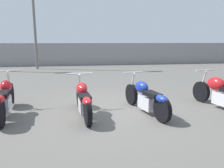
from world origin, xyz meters
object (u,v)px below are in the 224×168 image
at_px(motorcycle_slot_2, 83,99).
at_px(motorcycle_slot_3, 146,97).
at_px(motorcycle_slot_1, 6,99).
at_px(motorcycle_slot_4, 221,93).

relative_size(motorcycle_slot_2, motorcycle_slot_3, 0.96).
xyz_separation_m(motorcycle_slot_1, motorcycle_slot_4, (5.42, -0.18, 0.01)).
relative_size(motorcycle_slot_3, motorcycle_slot_4, 1.05).
xyz_separation_m(motorcycle_slot_3, motorcycle_slot_4, (2.06, 0.05, 0.03)).
distance_m(motorcycle_slot_1, motorcycle_slot_3, 3.37).
bearing_deg(motorcycle_slot_1, motorcycle_slot_3, -12.67).
bearing_deg(motorcycle_slot_3, motorcycle_slot_4, -11.75).
distance_m(motorcycle_slot_1, motorcycle_slot_2, 1.83).
distance_m(motorcycle_slot_2, motorcycle_slot_3, 1.55).
height_order(motorcycle_slot_1, motorcycle_slot_4, motorcycle_slot_1).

